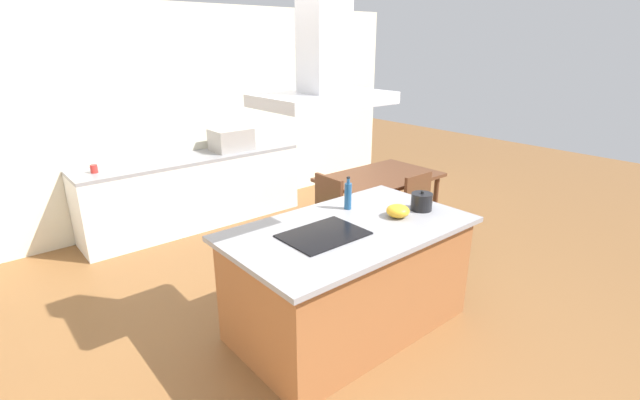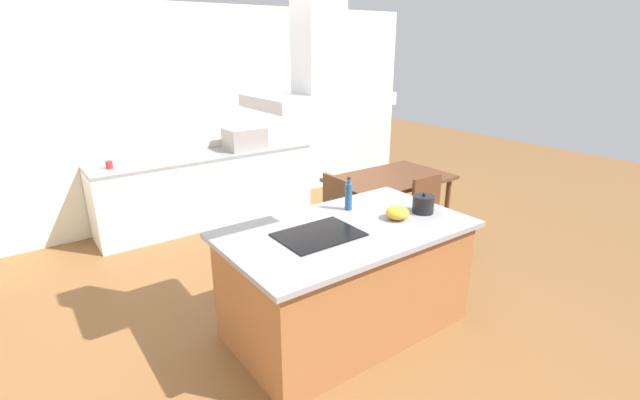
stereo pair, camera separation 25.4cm
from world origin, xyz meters
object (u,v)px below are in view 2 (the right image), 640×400
Objects in this scene: cooktop at (319,235)px; chair_facing_island at (432,213)px; dining_table at (390,184)px; countertop_microwave at (245,138)px; coffee_mug_red at (109,165)px; range_hood at (318,66)px; chair_at_left_end at (328,213)px; tea_kettle at (423,204)px; mixing_bowl at (397,213)px; olive_oil_bottle at (349,196)px.

chair_facing_island is (1.86, 0.48, -0.40)m from cooktop.
chair_facing_island is (0.00, -0.67, -0.16)m from dining_table.
countertop_microwave reaches higher than dining_table.
range_hood is (0.83, -2.88, 1.16)m from coffee_mug_red.
countertop_microwave is at bearing 112.53° from chair_facing_island.
dining_table is 0.93m from chair_at_left_end.
tea_kettle is 2.56× the size of coffee_mug_red.
cooktop is at bearing -73.94° from coffee_mug_red.
mixing_bowl is at bearing -153.01° from chair_facing_island.
cooktop is 3.01m from countertop_microwave.
chair_facing_island is at bearing 26.99° from mixing_bowl.
countertop_microwave is 2.03m from dining_table.
tea_kettle is 0.28m from mixing_bowl.
countertop_microwave is 5.56× the size of coffee_mug_red.
tea_kettle is at bearing -58.91° from coffee_mug_red.
countertop_microwave is 1.81m from chair_at_left_end.
mixing_bowl is at bearing -132.69° from dining_table.
mixing_bowl is 0.21× the size of chair_at_left_end.
dining_table is at bearing -0.00° from chair_at_left_end.
range_hood is at bearing -106.74° from countertop_microwave.
cooktop is 2.11× the size of olive_oil_bottle.
cooktop is at bearing 0.00° from range_hood.
olive_oil_bottle reaches higher than mixing_bowl.
countertop_microwave is 0.56× the size of chair_facing_island.
olive_oil_bottle is 2.61m from countertop_microwave.
tea_kettle is 3.01m from countertop_microwave.
cooktop is 0.67× the size of range_hood.
chair_facing_island is 2.50m from range_hood.
range_hood is at bearing -148.33° from dining_table.
chair_at_left_end is (0.08, -1.73, -0.53)m from countertop_microwave.
dining_table is (1.16, 1.25, -0.29)m from mixing_bowl.
cooktop is 1.20m from range_hood.
tea_kettle is at bearing -88.30° from chair_at_left_end.
olive_oil_bottle is 1.23m from range_hood.
tea_kettle reaches higher than coffee_mug_red.
range_hood is at bearing -129.48° from chair_at_left_end.
cooktop is 1.54m from chair_at_left_end.
countertop_microwave is 0.56× the size of chair_at_left_end.
countertop_microwave is (-0.12, 3.01, 0.07)m from tea_kettle.
range_hood reaches higher than countertop_microwave.
tea_kettle is 3.51m from coffee_mug_red.
countertop_microwave is 3.19m from range_hood.
tea_kettle reaches higher than dining_table.
olive_oil_bottle is 0.32× the size of chair_at_left_end.
cooktop is at bearing 171.36° from mixing_bowl.
olive_oil_bottle reaches higher than dining_table.
mixing_bowl reaches higher than chair_facing_island.
chair_at_left_end is at bearing 180.00° from dining_table.
chair_at_left_end is 2.18m from range_hood.
range_hood is (-0.98, 0.13, 1.13)m from tea_kettle.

